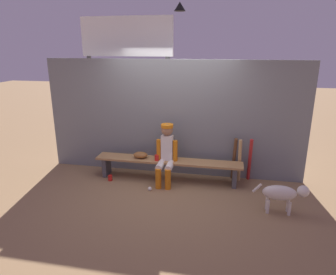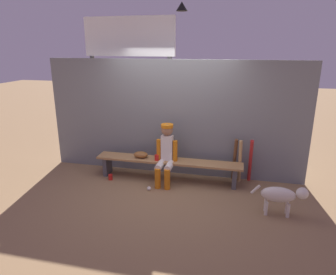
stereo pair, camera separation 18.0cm
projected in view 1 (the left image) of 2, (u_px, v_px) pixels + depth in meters
name	position (u px, v px, depth m)	size (l,w,h in m)	color
ground_plane	(168.00, 180.00, 5.92)	(30.00, 30.00, 0.00)	olive
chainlink_fence	(172.00, 119.00, 5.95)	(5.16, 0.03, 2.29)	slate
dugout_bench	(168.00, 164.00, 5.82)	(2.84, 0.36, 0.42)	#AD7F4C
player_seated	(166.00, 152.00, 5.65)	(0.41, 0.55, 1.13)	silver
baseball_glove	(141.00, 155.00, 5.88)	(0.28, 0.20, 0.12)	brown
bat_wood_dark	(234.00, 159.00, 5.82)	(0.06, 0.06, 0.87)	brown
bat_wood_tan	(240.00, 160.00, 5.75)	(0.06, 0.06, 0.85)	tan
bat_aluminum_red	(250.00, 160.00, 5.74)	(0.06, 0.06, 0.89)	#B22323
baseball	(150.00, 189.00, 5.47)	(0.07, 0.07, 0.07)	white
cup_on_ground	(110.00, 178.00, 5.88)	(0.08, 0.08, 0.11)	red
cup_on_bench	(157.00, 158.00, 5.75)	(0.08, 0.08, 0.11)	red
scoreboard	(130.00, 52.00, 6.68)	(2.36, 0.27, 3.39)	#3F3F42
dog	(283.00, 193.00, 4.67)	(0.84, 0.20, 0.49)	beige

